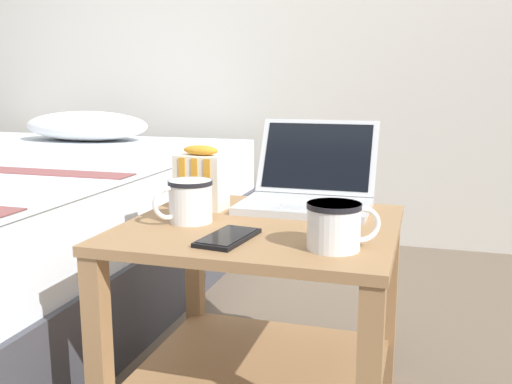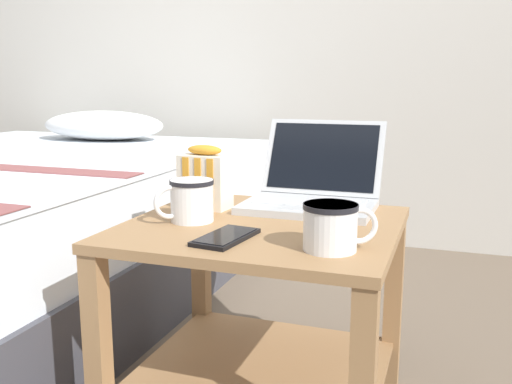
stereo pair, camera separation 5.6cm
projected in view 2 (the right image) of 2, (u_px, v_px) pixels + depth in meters
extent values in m
ellipsoid|color=white|center=(103.00, 125.00, 2.76)|extent=(0.62, 0.36, 0.14)
cube|color=#997047|center=(262.00, 228.00, 1.29)|extent=(0.60, 0.57, 0.02)
cube|color=#997047|center=(262.00, 371.00, 1.36)|extent=(0.56, 0.53, 0.02)
cube|color=#997047|center=(98.00, 358.00, 1.19)|extent=(0.04, 0.04, 0.46)
cube|color=#997047|center=(201.00, 279.00, 1.67)|extent=(0.04, 0.04, 0.46)
cube|color=#997047|center=(393.00, 303.00, 1.49)|extent=(0.04, 0.04, 0.46)
cube|color=#B7BABC|center=(308.00, 207.00, 1.42)|extent=(0.32, 0.22, 0.02)
cube|color=silver|center=(309.00, 201.00, 1.43)|extent=(0.27, 0.12, 0.00)
cube|color=silver|center=(302.00, 208.00, 1.36)|extent=(0.09, 0.05, 0.00)
cube|color=#B7BABC|center=(323.00, 157.00, 1.55)|extent=(0.32, 0.11, 0.20)
cube|color=black|center=(323.00, 156.00, 1.54)|extent=(0.29, 0.09, 0.17)
cube|color=red|center=(294.00, 178.00, 1.56)|extent=(0.05, 0.02, 0.03)
cube|color=green|center=(315.00, 137.00, 1.58)|extent=(0.03, 0.02, 0.03)
cube|color=yellow|center=(292.00, 165.00, 1.57)|extent=(0.03, 0.02, 0.04)
cylinder|color=white|center=(192.00, 201.00, 1.30)|extent=(0.10, 0.10, 0.10)
cylinder|color=black|center=(192.00, 182.00, 1.29)|extent=(0.10, 0.10, 0.01)
cylinder|color=black|center=(192.00, 186.00, 1.30)|extent=(0.09, 0.09, 0.01)
torus|color=white|center=(170.00, 202.00, 1.28)|extent=(0.06, 0.07, 0.08)
cylinder|color=white|center=(330.00, 227.00, 1.08)|extent=(0.10, 0.10, 0.09)
cylinder|color=black|center=(331.00, 206.00, 1.07)|extent=(0.11, 0.11, 0.01)
cylinder|color=black|center=(331.00, 211.00, 1.07)|extent=(0.09, 0.09, 0.01)
torus|color=white|center=(359.00, 226.00, 1.08)|extent=(0.07, 0.04, 0.07)
cube|color=silver|center=(205.00, 182.00, 1.44)|extent=(0.13, 0.08, 0.14)
cube|color=orange|center=(186.00, 183.00, 1.42)|extent=(0.02, 0.00, 0.13)
cube|color=orange|center=(198.00, 184.00, 1.40)|extent=(0.02, 0.00, 0.13)
cube|color=orange|center=(210.00, 185.00, 1.39)|extent=(0.02, 0.00, 0.13)
ellipsoid|color=orange|center=(205.00, 150.00, 1.42)|extent=(0.10, 0.05, 0.02)
cube|color=black|center=(226.00, 237.00, 1.16)|extent=(0.10, 0.17, 0.01)
cube|color=black|center=(226.00, 235.00, 1.16)|extent=(0.09, 0.15, 0.00)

